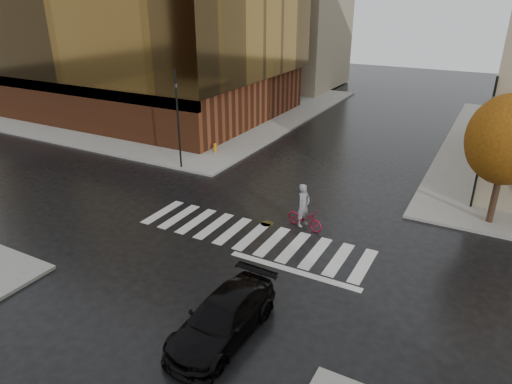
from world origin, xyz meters
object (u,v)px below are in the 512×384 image
at_px(cyclist, 304,213).
at_px(fire_hydrant, 215,147).
at_px(sedan, 223,318).
at_px(traffic_light_ne, 485,137).
at_px(traffic_light_nw, 178,115).

height_order(cyclist, fire_hydrant, cyclist).
xyz_separation_m(sedan, fire_hydrant, (-10.86, 16.08, -0.21)).
bearing_deg(fire_hydrant, cyclist, -36.29).
distance_m(sedan, traffic_light_ne, 16.64).
height_order(sedan, traffic_light_ne, traffic_light_ne).
relative_size(sedan, cyclist, 2.12).
bearing_deg(cyclist, traffic_light_ne, -34.32).
xyz_separation_m(cyclist, traffic_light_nw, (-10.50, 3.80, 2.90)).
relative_size(sedan, traffic_light_ne, 0.71).
bearing_deg(cyclist, traffic_light_nw, 84.05).
distance_m(traffic_light_nw, traffic_light_ne, 17.83).
bearing_deg(traffic_light_nw, fire_hydrant, 166.90).
bearing_deg(sedan, fire_hydrant, 125.27).
relative_size(sedan, fire_hydrant, 7.47).
xyz_separation_m(traffic_light_ne, fire_hydrant, (-17.35, 1.13, -3.58)).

